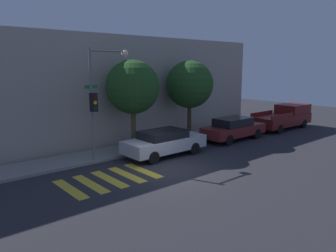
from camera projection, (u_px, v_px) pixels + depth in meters
ground_plane at (169, 171)px, 15.14m from camera, size 60.00×60.00×0.00m
sidewalk at (119, 151)px, 18.35m from camera, size 26.00×2.22×0.14m
building_row at (80, 89)px, 21.14m from camera, size 26.00×6.00×6.60m
crosswalk at (109, 179)px, 14.02m from camera, size 4.00×2.60×0.00m
traffic_light_pole at (101, 90)px, 16.03m from camera, size 2.51×0.56×5.64m
sedan_near_corner at (164, 142)px, 17.52m from camera, size 4.60×1.86×1.41m
sedan_middle at (234, 128)px, 21.27m from camera, size 4.67×1.76×1.47m
pickup_truck at (285, 117)px, 25.22m from camera, size 5.59×1.97×1.78m
tree_near_corner at (133, 87)px, 18.27m from camera, size 3.03×3.03×5.13m
tree_midblock at (190, 85)px, 21.11m from camera, size 3.06×3.06×5.13m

